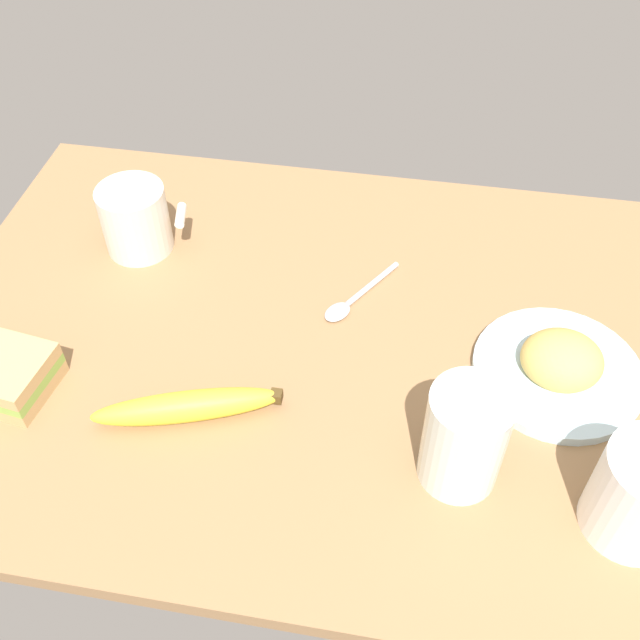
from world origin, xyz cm
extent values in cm
cube|color=#936D47|center=(0.00, 0.00, 1.00)|extent=(90.00, 64.00, 2.00)
cylinder|color=silver|center=(26.17, -1.02, 2.60)|extent=(18.21, 18.21, 1.20)
ellipsoid|color=#D8B259|center=(26.17, -1.02, 4.62)|extent=(8.68, 7.81, 5.68)
cylinder|color=silver|center=(-25.27, 11.73, 6.36)|extent=(8.35, 8.35, 8.72)
cylinder|color=tan|center=(-25.27, 11.73, 10.22)|extent=(7.34, 7.34, 0.40)
cylinder|color=silver|center=(-19.73, 12.92, 6.80)|extent=(1.96, 3.92, 1.20)
cube|color=tan|center=(-31.29, -12.58, 2.80)|extent=(10.15, 9.37, 1.60)
cube|color=#8CB24C|center=(-31.29, -12.58, 4.20)|extent=(10.15, 9.37, 1.20)
cube|color=tan|center=(-31.29, -12.58, 5.60)|extent=(10.15, 9.37, 1.60)
cylinder|color=silver|center=(16.00, -14.82, 7.66)|extent=(7.72, 7.72, 11.32)
cylinder|color=white|center=(16.00, -14.82, 6.15)|extent=(6.95, 6.95, 8.30)
ellipsoid|color=yellow|center=(-11.57, -12.96, 3.64)|extent=(19.41, 9.16, 3.28)
cube|color=#4C3819|center=(-2.83, -10.09, 3.64)|extent=(1.20, 1.20, 1.20)
ellipsoid|color=silver|center=(1.37, 4.01, 2.40)|extent=(3.95, 4.33, 0.80)
cylinder|color=silver|center=(4.84, 9.48, 2.35)|extent=(5.60, 8.29, 0.70)
camera|label=1|loc=(9.41, -54.73, 64.30)|focal=41.31mm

